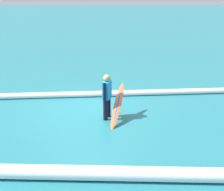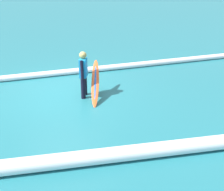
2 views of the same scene
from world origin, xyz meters
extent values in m
plane|color=#22717D|center=(0.00, 0.00, 0.00)|extent=(120.15, 120.15, 0.00)
cylinder|color=black|center=(-0.73, 0.26, 0.32)|extent=(0.14, 0.14, 0.65)
cylinder|color=black|center=(-0.64, 0.52, 0.32)|extent=(0.14, 0.14, 0.65)
cube|color=#198CD8|center=(-0.69, 0.39, 0.93)|extent=(0.31, 0.39, 0.56)
sphere|color=tan|center=(-0.69, 0.39, 1.32)|extent=(0.22, 0.22, 0.22)
cylinder|color=black|center=(-0.76, 0.19, 0.93)|extent=(0.09, 0.09, 0.56)
cylinder|color=black|center=(-0.61, 0.59, 0.93)|extent=(0.09, 0.15, 0.57)
ellipsoid|color=#E55926|center=(-1.01, 0.51, 0.47)|extent=(0.62, 1.61, 0.98)
ellipsoid|color=blue|center=(-1.01, 0.51, 0.48)|extent=(0.40, 1.27, 0.79)
cylinder|color=white|center=(-2.94, -1.91, 0.11)|extent=(25.55, 1.73, 0.21)
cylinder|color=white|center=(-2.73, 4.04, 0.16)|extent=(15.23, 1.23, 0.33)
camera|label=1|loc=(-0.59, 10.20, 4.03)|focal=53.58mm
camera|label=2|loc=(0.74, 9.03, 3.78)|focal=49.14mm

